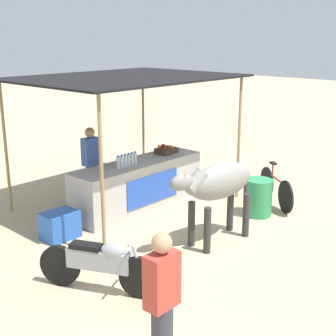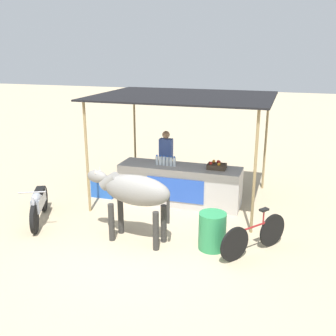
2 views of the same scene
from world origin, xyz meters
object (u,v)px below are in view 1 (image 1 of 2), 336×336
(motorcycle_parked, at_px, (100,263))
(water_barrel, at_px, (258,197))
(fruit_crate, at_px, (166,150))
(vendor_behind_counter, at_px, (91,166))
(cooler_box, at_px, (60,225))
(stall_counter, at_px, (139,185))
(cow, at_px, (218,184))
(passerby_on_street, at_px, (162,309))
(bicycle_leaning, at_px, (276,188))

(motorcycle_parked, bearing_deg, water_barrel, -1.11)
(fruit_crate, height_order, vendor_behind_counter, vendor_behind_counter)
(cooler_box, height_order, motorcycle_parked, motorcycle_parked)
(fruit_crate, bearing_deg, water_barrel, -80.74)
(stall_counter, relative_size, cooler_box, 5.00)
(water_barrel, bearing_deg, cow, -175.19)
(fruit_crate, height_order, motorcycle_parked, fruit_crate)
(cow, height_order, motorcycle_parked, cow)
(motorcycle_parked, height_order, passerby_on_street, passerby_on_street)
(water_barrel, xyz_separation_m, bicycle_leaning, (0.79, 0.07, -0.02))
(water_barrel, bearing_deg, fruit_crate, 99.26)
(fruit_crate, relative_size, bicycle_leaning, 0.33)
(water_barrel, height_order, passerby_on_street, passerby_on_street)
(bicycle_leaning, bearing_deg, cooler_box, 154.76)
(fruit_crate, relative_size, cooler_box, 0.73)
(vendor_behind_counter, relative_size, bicycle_leaning, 1.24)
(stall_counter, distance_m, fruit_crate, 1.05)
(cow, distance_m, motorcycle_parked, 2.46)
(bicycle_leaning, bearing_deg, motorcycle_parked, 179.87)
(fruit_crate, relative_size, vendor_behind_counter, 0.27)
(motorcycle_parked, xyz_separation_m, passerby_on_street, (-0.73, -1.82, 0.42))
(cow, height_order, passerby_on_street, passerby_on_street)
(motorcycle_parked, xyz_separation_m, bicycle_leaning, (4.71, -0.01, -0.08))
(stall_counter, xyz_separation_m, cooler_box, (-2.01, -0.10, -0.24))
(cooler_box, height_order, bicycle_leaning, bicycle_leaning)
(motorcycle_parked, relative_size, bicycle_leaning, 1.24)
(stall_counter, xyz_separation_m, vendor_behind_counter, (-0.60, 0.75, 0.37))
(cooler_box, distance_m, passerby_on_street, 4.02)
(passerby_on_street, bearing_deg, stall_counter, 48.24)
(water_barrel, bearing_deg, vendor_behind_counter, 123.12)
(fruit_crate, distance_m, bicycle_leaning, 2.45)
(cooler_box, relative_size, cow, 0.33)
(vendor_behind_counter, bearing_deg, motorcycle_parked, -127.19)
(motorcycle_parked, bearing_deg, cooler_box, 70.49)
(fruit_crate, xyz_separation_m, bicycle_leaning, (1.13, -2.06, -0.68))
(water_barrel, height_order, motorcycle_parked, motorcycle_parked)
(water_barrel, distance_m, motorcycle_parked, 3.92)
(stall_counter, relative_size, vendor_behind_counter, 1.82)
(fruit_crate, xyz_separation_m, motorcycle_parked, (-3.57, -2.05, -0.60))
(fruit_crate, xyz_separation_m, cooler_box, (-2.90, -0.15, -0.79))
(stall_counter, height_order, cooler_box, stall_counter)
(passerby_on_street, bearing_deg, cow, 27.55)
(fruit_crate, distance_m, passerby_on_street, 5.79)
(stall_counter, xyz_separation_m, motorcycle_parked, (-2.68, -1.99, -0.05))
(passerby_on_street, bearing_deg, vendor_behind_counter, 58.42)
(cooler_box, bearing_deg, vendor_behind_counter, 31.08)
(water_barrel, bearing_deg, passerby_on_street, -159.38)
(cooler_box, bearing_deg, passerby_on_street, -110.60)
(vendor_behind_counter, height_order, passerby_on_street, same)
(fruit_crate, height_order, bicycle_leaning, fruit_crate)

